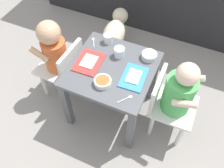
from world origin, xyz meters
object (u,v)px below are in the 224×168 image
Objects in this scene: dining_table at (112,77)px; dog at (115,31)px; food_tray_right at (134,77)px; cereal_bowl_left_side at (149,56)px; water_cup_right at (108,39)px; seated_child_right at (177,93)px; spoon_by_left_tray at (93,41)px; water_cup_left at (120,53)px; seated_child_left at (56,52)px; spoon_by_right_tray at (126,99)px; veggie_bowl_near at (102,81)px; food_tray_left at (89,62)px.

dining_table is 0.65m from dog.
food_tray_right is 2.12× the size of cereal_bowl_left_side.
dining_table is 8.46× the size of water_cup_right.
seated_child_right is 0.58m from water_cup_right.
water_cup_right is 0.67× the size of spoon_by_left_tray.
seated_child_left is at bearing -165.64° from water_cup_left.
dining_table is at bearing 133.12° from spoon_by_right_tray.
water_cup_left is at bearing -13.01° from spoon_by_left_tray.
seated_child_right reaches higher than spoon_by_left_tray.
seated_child_right is (0.85, 0.01, -0.01)m from seated_child_left.
seated_child_right is 0.89m from dog.
veggie_bowl_near is at bearing -55.25° from spoon_by_left_tray.
spoon_by_left_tray is at bearing 153.33° from food_tray_right.
seated_child_left is 0.37m from water_cup_right.
water_cup_right is at bearing 143.64° from water_cup_left.
water_cup_right is 0.10m from spoon_by_left_tray.
water_cup_right reaches higher than spoon_by_right_tray.
spoon_by_left_tray is 1.07× the size of spoon_by_right_tray.
seated_child_left reaches higher than food_tray_left.
cereal_bowl_left_side is (0.03, 0.19, 0.02)m from food_tray_right.
seated_child_right is 0.33m from spoon_by_right_tray.
food_tray_left is at bearing 153.20° from spoon_by_right_tray.
water_cup_left is (-0.42, 0.10, 0.08)m from seated_child_right.
food_tray_left is (-0.15, -0.02, 0.10)m from dining_table.
water_cup_right is at bearing 126.77° from spoon_by_right_tray.
veggie_bowl_near reaches higher than food_tray_right.
cereal_bowl_left_side is 0.40m from spoon_by_left_tray.
veggie_bowl_near is 1.13× the size of spoon_by_left_tray.
water_cup_left is 0.80× the size of spoon_by_right_tray.
dining_table is 7.61× the size of water_cup_left.
spoon_by_left_tray is at bearing 108.51° from food_tray_left.
seated_child_left is at bearing -146.63° from water_cup_right.
dog is 2.20× the size of food_tray_left.
food_tray_left is 2.04× the size of veggie_bowl_near.
dog is 5.07× the size of spoon_by_left_tray.
water_cup_right is at bearing 23.46° from spoon_by_left_tray.
veggie_bowl_near is at bearing -143.01° from food_tray_right.
seated_child_left is 6.94× the size of cereal_bowl_left_side.
dog is 0.65m from cereal_bowl_left_side.
cereal_bowl_left_side is (0.18, 0.18, 0.11)m from dining_table.
dining_table is at bearing -37.73° from spoon_by_left_tray.
seated_child_left reaches higher than spoon_by_right_tray.
seated_child_right is 7.39× the size of spoon_by_left_tray.
dining_table is 0.18m from food_tray_left.
cereal_bowl_left_side is at bearing 58.91° from veggie_bowl_near.
water_cup_left is at bearing 119.23° from spoon_by_right_tray.
seated_child_left reaches higher than spoon_by_left_tray.
cereal_bowl_left_side is at bearing 80.82° from food_tray_right.
dining_table is 0.28m from cereal_bowl_left_side.
water_cup_left is 0.22m from spoon_by_left_tray.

